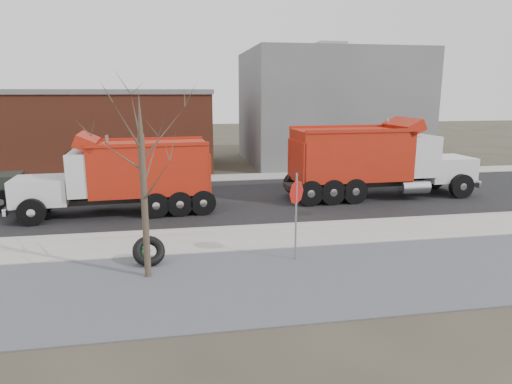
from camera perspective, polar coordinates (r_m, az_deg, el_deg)
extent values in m
plane|color=#383328|center=(15.97, -1.22, -6.19)|extent=(120.00, 120.00, 0.00)
cube|color=slate|center=(12.75, 1.27, -11.07)|extent=(60.00, 5.00, 0.03)
cube|color=#9E9B93|center=(16.20, -1.36, -5.81)|extent=(60.00, 2.50, 0.06)
cube|color=#9E9B93|center=(17.41, -2.02, -4.42)|extent=(60.00, 0.15, 0.11)
cube|color=black|center=(21.98, -3.77, -0.99)|extent=(60.00, 9.40, 0.02)
cube|color=#9E9B93|center=(27.53, -5.10, 1.76)|extent=(60.00, 2.00, 0.06)
cube|color=slate|center=(34.87, 8.99, 10.46)|extent=(12.00, 10.00, 8.00)
cube|color=brown|center=(32.97, -23.73, 6.86)|extent=(20.00, 8.00, 5.00)
cube|color=slate|center=(32.87, -24.13, 11.45)|extent=(20.20, 8.20, 0.30)
cylinder|color=#382D23|center=(12.77, -13.75, -1.97)|extent=(0.18, 0.18, 4.00)
cone|color=#382D23|center=(12.40, -14.37, 9.75)|extent=(0.14, 0.14, 1.20)
cylinder|color=#2C7333|center=(14.43, -13.84, -8.51)|extent=(0.41, 0.41, 0.06)
cylinder|color=#2C7333|center=(14.34, -13.89, -7.47)|extent=(0.21, 0.21, 0.56)
cylinder|color=#2C7333|center=(14.26, -13.95, -6.51)|extent=(0.28, 0.28, 0.05)
sphere|color=#2C7333|center=(14.23, -13.97, -6.16)|extent=(0.22, 0.22, 0.22)
cylinder|color=#2C7333|center=(14.20, -13.99, -5.80)|extent=(0.05, 0.05, 0.06)
cylinder|color=#2C7333|center=(14.34, -14.54, -7.15)|extent=(0.12, 0.11, 0.10)
cylinder|color=#2C7333|center=(14.29, -13.28, -7.15)|extent=(0.12, 0.11, 0.10)
cylinder|color=#2C7333|center=(14.17, -14.01, -7.43)|extent=(0.15, 0.12, 0.14)
torus|color=black|center=(14.14, -13.24, -7.20)|extent=(1.12, 1.01, 0.91)
cylinder|color=gray|center=(13.89, 5.02, -3.20)|extent=(0.06, 0.06, 2.73)
cylinder|color=#A7120B|center=(13.71, 5.08, -0.06)|extent=(0.57, 0.51, 0.74)
cube|color=black|center=(23.22, 14.73, 1.12)|extent=(9.22, 1.20, 0.24)
cube|color=silver|center=(25.00, 22.52, 2.76)|extent=(2.42, 2.16, 1.18)
cube|color=silver|center=(25.62, 24.51, 2.79)|extent=(0.11, 1.88, 1.08)
cube|color=silver|center=(23.88, 18.88, 4.45)|extent=(1.79, 2.52, 1.94)
cube|color=black|center=(24.21, 20.50, 5.72)|extent=(0.11, 2.15, 0.86)
cube|color=#A91A0E|center=(22.41, 11.71, 4.66)|extent=(5.45, 2.73, 2.37)
cylinder|color=silver|center=(24.30, 16.00, 5.92)|extent=(0.15, 0.15, 2.58)
cylinder|color=black|center=(26.18, 21.35, 1.69)|extent=(1.19, 0.36, 1.18)
cylinder|color=black|center=(24.30, 24.29, 0.67)|extent=(1.19, 0.36, 1.18)
cylinder|color=black|center=(23.14, 7.60, 1.13)|extent=(1.19, 0.36, 1.18)
cylinder|color=black|center=(21.25, 9.42, 0.06)|extent=(1.19, 0.36, 1.18)
cube|color=black|center=(20.15, -16.60, -0.85)|extent=(7.93, 1.33, 0.21)
cube|color=silver|center=(20.44, -25.25, 0.17)|extent=(2.24, 2.01, 1.06)
cube|color=silver|center=(20.69, -28.15, 0.02)|extent=(0.16, 1.69, 0.97)
cube|color=silver|center=(20.02, -20.11, 2.34)|extent=(1.68, 2.31, 1.74)
cube|color=black|center=(20.05, -22.34, 3.58)|extent=(0.17, 1.93, 0.77)
cube|color=#A91A0E|center=(19.87, -13.21, 2.98)|extent=(4.96, 2.61, 2.13)
cylinder|color=silver|center=(18.97, -17.94, 3.31)|extent=(0.14, 0.14, 2.32)
cylinder|color=black|center=(19.62, -26.24, -2.28)|extent=(1.08, 0.35, 1.06)
cylinder|color=black|center=(21.61, -25.09, -0.92)|extent=(1.08, 0.35, 1.06)
cylinder|color=black|center=(19.28, -9.52, -1.39)|extent=(1.08, 0.35, 1.06)
cylinder|color=black|center=(21.08, -9.91, -0.22)|extent=(1.08, 0.35, 1.06)
cube|color=silver|center=(22.99, -26.84, 0.96)|extent=(0.26, 1.51, 0.87)
cylinder|color=black|center=(24.15, -28.42, -0.08)|extent=(0.98, 0.39, 0.95)
cylinder|color=black|center=(22.35, -29.24, -1.07)|extent=(0.98, 0.39, 0.95)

